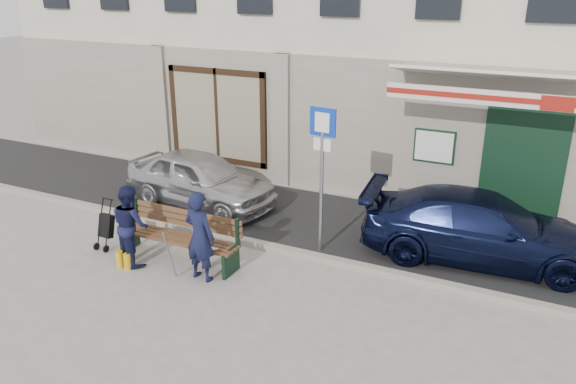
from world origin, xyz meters
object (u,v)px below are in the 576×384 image
Objects in this scene: parking_sign at (322,157)px; woman at (131,225)px; car_navy at (481,228)px; car_silver at (200,179)px; bench at (176,237)px; stroller at (106,227)px; man at (200,236)px.

woman is at bearing -140.15° from parking_sign.
car_silver is at bearing 83.92° from car_navy.
woman is (0.48, -2.87, 0.12)m from car_silver.
parking_sign reaches higher than woman.
stroller is at bearing -173.97° from bench.
man is 1.45m from woman.
parking_sign is at bearing 34.00° from bench.
car_silver is at bearing 83.71° from stroller.
woman is at bearing -163.68° from car_silver.
car_silver is at bearing 114.81° from bench.
car_navy is 6.30m from woman.
stroller is at bearing -149.73° from parking_sign.
parking_sign reaches higher than car_silver.
man is (1.93, -2.83, 0.18)m from car_silver.
woman reaches higher than car_navy.
man is (-4.15, -2.84, 0.17)m from car_navy.
car_silver is at bearing -49.88° from man.
stroller is at bearing 0.60° from man.
car_silver is 2.28× the size of man.
parking_sign is at bearing -99.43° from car_silver.
parking_sign is 2.86× the size of stroller.
parking_sign reaches higher than car_navy.
bench is at bearing -122.67° from woman.
parking_sign is at bearing -121.52° from man.
stroller is (-1.50, -0.16, -0.03)m from bench.
stroller is at bearing 106.01° from car_navy.
woman is at bearing 7.37° from man.
man reaches higher than woman.
car_navy is 3.16m from parking_sign.
woman reaches higher than bench.
bench is at bearing 7.70° from stroller.
car_navy is 4.46× the size of stroller.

